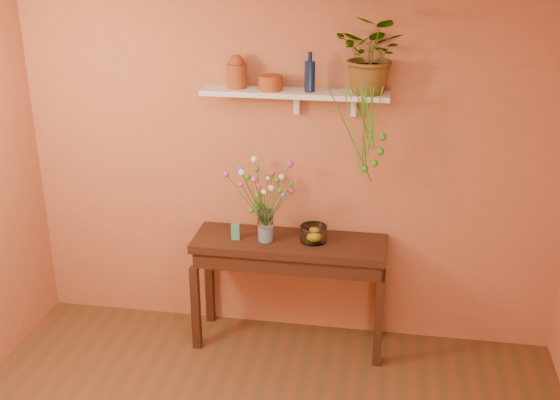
{
  "coord_description": "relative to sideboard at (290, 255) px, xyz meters",
  "views": [
    {
      "loc": [
        0.72,
        -2.72,
        2.96
      ],
      "look_at": [
        0.0,
        1.55,
        1.25
      ],
      "focal_mm": 43.82,
      "sensor_mm": 36.0,
      "label": 1
    }
  ],
  "objects": [
    {
      "name": "plant_fronds",
      "position": [
        0.55,
        -0.03,
        0.91
      ],
      "size": [
        0.4,
        0.29,
        0.7
      ],
      "color": "#38821C",
      "rests_on": "wall_shelf"
    },
    {
      "name": "spider_plant",
      "position": [
        0.53,
        0.13,
        1.46
      ],
      "size": [
        0.58,
        0.55,
        0.52
      ],
      "primitive_type": "imported",
      "rotation": [
        0.0,
        0.0,
        -0.38
      ],
      "color": "#38821C",
      "rests_on": "wall_shelf"
    },
    {
      "name": "terracotta_jug",
      "position": [
        -0.4,
        0.14,
        1.31
      ],
      "size": [
        0.16,
        0.16,
        0.23
      ],
      "color": "#9F371A",
      "rests_on": "wall_shelf"
    },
    {
      "name": "bouquet",
      "position": [
        -0.19,
        -0.03,
        0.54
      ],
      "size": [
        0.51,
        0.46,
        0.48
      ],
      "color": "#386B28",
      "rests_on": "glass_vase"
    },
    {
      "name": "terracotta_pot",
      "position": [
        -0.16,
        0.11,
        1.25
      ],
      "size": [
        0.2,
        0.2,
        0.1
      ],
      "primitive_type": "cylinder",
      "rotation": [
        0.0,
        0.0,
        -0.29
      ],
      "color": "#9F371A",
      "rests_on": "wall_shelf"
    },
    {
      "name": "blue_bottle",
      "position": [
        0.12,
        0.1,
        1.31
      ],
      "size": [
        0.09,
        0.09,
        0.27
      ],
      "color": "#0C1A3A",
      "rests_on": "wall_shelf"
    },
    {
      "name": "glass_bowl",
      "position": [
        0.17,
        0.02,
        0.18
      ],
      "size": [
        0.19,
        0.19,
        0.12
      ],
      "color": "white",
      "rests_on": "sideboard"
    },
    {
      "name": "room",
      "position": [
        -0.04,
        -1.75,
        0.62
      ],
      "size": [
        4.04,
        4.04,
        2.7
      ],
      "color": "brown",
      "rests_on": "ground"
    },
    {
      "name": "lemon",
      "position": [
        0.18,
        0.02,
        0.17
      ],
      "size": [
        0.07,
        0.07,
        0.07
      ],
      "primitive_type": "sphere",
      "color": "yellow",
      "rests_on": "glass_bowl"
    },
    {
      "name": "carton",
      "position": [
        -0.39,
        -0.05,
        0.18
      ],
      "size": [
        0.06,
        0.05,
        0.12
      ],
      "primitive_type": "cube",
      "rotation": [
        0.0,
        0.0,
        0.1
      ],
      "color": "teal",
      "rests_on": "sideboard"
    },
    {
      "name": "glass_vase",
      "position": [
        -0.17,
        -0.04,
        0.23
      ],
      "size": [
        0.11,
        0.11,
        0.24
      ],
      "color": "white",
      "rests_on": "sideboard"
    },
    {
      "name": "sideboard",
      "position": [
        0.0,
        0.0,
        0.0
      ],
      "size": [
        1.41,
        0.45,
        0.86
      ],
      "color": "#3B2012",
      "rests_on": "ground"
    },
    {
      "name": "wall_shelf",
      "position": [
        0.02,
        0.12,
        1.18
      ],
      "size": [
        1.3,
        0.24,
        0.19
      ],
      "color": "white",
      "rests_on": "room"
    }
  ]
}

